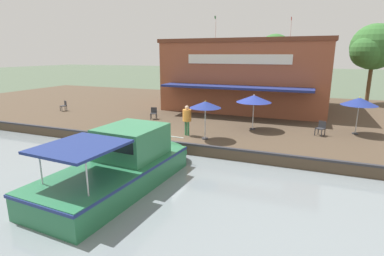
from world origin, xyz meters
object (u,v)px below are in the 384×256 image
waterfront_restaurant (249,74)px  person_near_entrance (187,117)px  patio_umbrella_mid_patio_left (359,101)px  patio_umbrella_mid_patio_right (205,105)px  tree_behind_restaurant (372,48)px  motorboat_distant_upstream (128,163)px  tree_upstream_bank (273,53)px  cafe_chair_facing_river (64,105)px  patio_umbrella_near_quay_edge (254,99)px  cafe_chair_under_first_umbrella (321,128)px  cafe_chair_mid_patio (154,113)px

waterfront_restaurant → person_near_entrance: size_ratio=7.50×
patio_umbrella_mid_patio_left → patio_umbrella_mid_patio_right: size_ratio=1.02×
tree_behind_restaurant → person_near_entrance: bearing=-33.8°
motorboat_distant_upstream → tree_upstream_bank: tree_upstream_bank is taller
patio_umbrella_mid_patio_left → tree_behind_restaurant: size_ratio=0.30×
patio_umbrella_mid_patio_right → person_near_entrance: bearing=-105.8°
tree_upstream_bank → motorboat_distant_upstream: bearing=-8.3°
patio_umbrella_mid_patio_left → tree_upstream_bank: size_ratio=0.34×
person_near_entrance → cafe_chair_facing_river: bearing=-105.0°
tree_upstream_bank → tree_behind_restaurant: bearing=103.7°
patio_umbrella_mid_patio_left → waterfront_restaurant: bearing=-133.1°
person_near_entrance → tree_upstream_bank: (-15.06, 2.79, 3.69)m
patio_umbrella_near_quay_edge → cafe_chair_facing_river: bearing=-91.8°
waterfront_restaurant → tree_upstream_bank: bearing=156.7°
cafe_chair_under_first_umbrella → cafe_chair_facing_river: (-0.48, -20.02, 0.00)m
waterfront_restaurant → tree_upstream_bank: (-3.52, 1.51, 1.89)m
cafe_chair_under_first_umbrella → person_near_entrance: bearing=-68.3°
patio_umbrella_mid_patio_left → person_near_entrance: 10.17m
patio_umbrella_near_quay_edge → motorboat_distant_upstream: patio_umbrella_near_quay_edge is taller
patio_umbrella_near_quay_edge → tree_behind_restaurant: (-14.31, 8.19, 3.24)m
patio_umbrella_near_quay_edge → patio_umbrella_mid_patio_right: 3.85m
tree_behind_restaurant → cafe_chair_mid_patio: bearing=-48.3°
patio_umbrella_mid_patio_left → cafe_chair_facing_river: patio_umbrella_mid_patio_left is taller
patio_umbrella_near_quay_edge → person_near_entrance: size_ratio=1.25×
patio_umbrella_near_quay_edge → person_near_entrance: (2.88, -3.33, -0.84)m
person_near_entrance → tree_behind_restaurant: size_ratio=0.24×
cafe_chair_facing_river → tree_behind_restaurant: bearing=119.7°
tree_behind_restaurant → tree_upstream_bank: size_ratio=1.13×
patio_umbrella_near_quay_edge → tree_upstream_bank: 12.52m
tree_behind_restaurant → tree_upstream_bank: tree_behind_restaurant is taller
cafe_chair_under_first_umbrella → tree_upstream_bank: 13.68m
person_near_entrance → patio_umbrella_near_quay_edge: bearing=130.9°
person_near_entrance → cafe_chair_mid_patio: bearing=-129.4°
person_near_entrance → patio_umbrella_mid_patio_right: bearing=74.2°
cafe_chair_facing_river → person_near_entrance: bearing=75.0°
patio_umbrella_mid_patio_left → cafe_chair_under_first_umbrella: size_ratio=2.64×
cafe_chair_facing_river → motorboat_distant_upstream: bearing=53.5°
cafe_chair_mid_patio → tree_upstream_bank: bearing=149.7°
tree_behind_restaurant → patio_umbrella_near_quay_edge: bearing=-29.8°
cafe_chair_under_first_umbrella → cafe_chair_facing_river: size_ratio=1.00×
patio_umbrella_mid_patio_left → cafe_chair_mid_patio: patio_umbrella_mid_patio_left is taller
cafe_chair_facing_river → patio_umbrella_mid_patio_right: bearing=75.0°
cafe_chair_facing_river → person_near_entrance: (3.39, 12.69, 0.65)m
cafe_chair_mid_patio → patio_umbrella_mid_patio_right: bearing=55.3°
cafe_chair_mid_patio → tree_upstream_bank: (-11.73, 6.86, 4.34)m
patio_umbrella_mid_patio_right → tree_upstream_bank: tree_upstream_bank is taller
patio_umbrella_near_quay_edge → cafe_chair_facing_river: (-0.51, -16.02, -1.49)m
cafe_chair_mid_patio → motorboat_distant_upstream: bearing=22.6°
patio_umbrella_mid_patio_left → patio_umbrella_mid_patio_right: patio_umbrella_mid_patio_left is taller
waterfront_restaurant → motorboat_distant_upstream: waterfront_restaurant is taller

